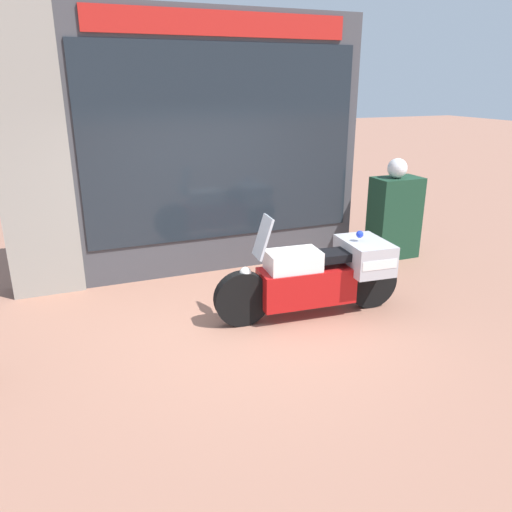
# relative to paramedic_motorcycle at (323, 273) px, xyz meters

# --- Properties ---
(ground_plane) EXTENTS (60.00, 60.00, 0.00)m
(ground_plane) POSITION_rel_paramedic_motorcycle_xyz_m (-1.03, 0.12, -0.54)
(ground_plane) COLOR #9E6B56
(shop_building) EXTENTS (5.20, 0.55, 3.72)m
(shop_building) POSITION_rel_paramedic_motorcycle_xyz_m (-1.42, 2.12, 1.33)
(shop_building) COLOR #424247
(shop_building) RESTS_ON ground
(window_display) EXTENTS (3.83, 0.30, 1.91)m
(window_display) POSITION_rel_paramedic_motorcycle_xyz_m (-0.64, 2.15, -0.08)
(window_display) COLOR slate
(window_display) RESTS_ON ground
(paramedic_motorcycle) EXTENTS (2.40, 0.79, 1.32)m
(paramedic_motorcycle) POSITION_rel_paramedic_motorcycle_xyz_m (0.00, 0.00, 0.00)
(paramedic_motorcycle) COLOR black
(paramedic_motorcycle) RESTS_ON ground
(utility_cabinet) EXTENTS (0.77, 0.48, 1.32)m
(utility_cabinet) POSITION_rel_paramedic_motorcycle_xyz_m (2.15, 1.50, 0.12)
(utility_cabinet) COLOR #193D28
(utility_cabinet) RESTS_ON ground
(white_helmet) EXTENTS (0.31, 0.31, 0.31)m
(white_helmet) POSITION_rel_paramedic_motorcycle_xyz_m (2.10, 1.47, 0.94)
(white_helmet) COLOR white
(white_helmet) RESTS_ON utility_cabinet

